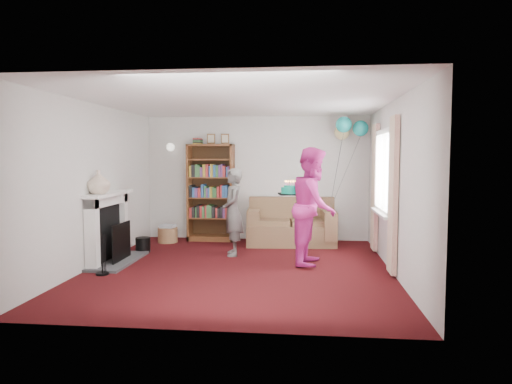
# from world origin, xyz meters

# --- Properties ---
(ground) EXTENTS (5.00, 5.00, 0.00)m
(ground) POSITION_xyz_m (0.00, 0.00, 0.00)
(ground) COLOR black
(ground) RESTS_ON ground
(wall_back) EXTENTS (4.50, 0.02, 2.50)m
(wall_back) POSITION_xyz_m (0.00, 2.51, 1.25)
(wall_back) COLOR silver
(wall_back) RESTS_ON ground
(wall_left) EXTENTS (0.02, 5.00, 2.50)m
(wall_left) POSITION_xyz_m (-2.26, 0.00, 1.25)
(wall_left) COLOR silver
(wall_left) RESTS_ON ground
(wall_right) EXTENTS (0.02, 5.00, 2.50)m
(wall_right) POSITION_xyz_m (2.26, 0.00, 1.25)
(wall_right) COLOR silver
(wall_right) RESTS_ON ground
(ceiling) EXTENTS (4.50, 5.00, 0.01)m
(ceiling) POSITION_xyz_m (0.00, 0.00, 2.50)
(ceiling) COLOR white
(ceiling) RESTS_ON wall_back
(fireplace) EXTENTS (0.55, 1.80, 1.12)m
(fireplace) POSITION_xyz_m (-2.09, 0.19, 0.51)
(fireplace) COLOR #3F3F42
(fireplace) RESTS_ON ground
(window_bay) EXTENTS (0.14, 2.02, 2.20)m
(window_bay) POSITION_xyz_m (2.21, 0.60, 1.20)
(window_bay) COLOR white
(window_bay) RESTS_ON ground
(wall_sconce) EXTENTS (0.16, 0.23, 0.16)m
(wall_sconce) POSITION_xyz_m (-1.75, 2.36, 1.88)
(wall_sconce) COLOR gold
(wall_sconce) RESTS_ON ground
(bookcase) EXTENTS (0.92, 0.42, 2.14)m
(bookcase) POSITION_xyz_m (-0.90, 2.30, 0.95)
(bookcase) COLOR #472B14
(bookcase) RESTS_ON ground
(sofa) EXTENTS (1.68, 0.89, 0.89)m
(sofa) POSITION_xyz_m (0.72, 2.07, 0.33)
(sofa) COLOR olive
(sofa) RESTS_ON ground
(wicker_basket) EXTENTS (0.39, 0.39, 0.35)m
(wicker_basket) POSITION_xyz_m (-1.71, 1.94, 0.16)
(wicker_basket) COLOR #8E6542
(wicker_basket) RESTS_ON ground
(person_striped) EXTENTS (0.47, 0.61, 1.49)m
(person_striped) POSITION_xyz_m (-0.24, 0.92, 0.74)
(person_striped) COLOR black
(person_striped) RESTS_ON ground
(person_magenta) EXTENTS (0.83, 0.99, 1.83)m
(person_magenta) POSITION_xyz_m (1.12, 0.42, 0.92)
(person_magenta) COLOR #CA2889
(person_magenta) RESTS_ON ground
(birthday_cake) EXTENTS (0.39, 0.39, 0.22)m
(birthday_cake) POSITION_xyz_m (0.76, 0.64, 1.14)
(birthday_cake) COLOR black
(birthday_cake) RESTS_ON ground
(balloons) EXTENTS (0.74, 0.68, 1.77)m
(balloons) POSITION_xyz_m (1.80, 2.11, 2.22)
(balloons) COLOR #3F3F3F
(balloons) RESTS_ON ground
(mantel_vase) EXTENTS (0.40, 0.40, 0.36)m
(mantel_vase) POSITION_xyz_m (-2.12, -0.15, 1.30)
(mantel_vase) COLOR beige
(mantel_vase) RESTS_ON fireplace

